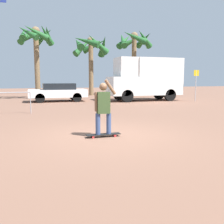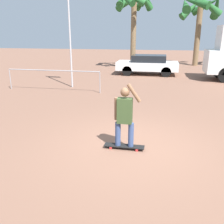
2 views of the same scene
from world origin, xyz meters
name	(u,v)px [view 2 (image 2 of 2)]	position (x,y,z in m)	size (l,w,h in m)	color
ground_plane	(132,146)	(0.00, 0.00, 0.00)	(80.00, 80.00, 0.00)	brown
skateboard	(124,146)	(-0.17, -0.17, 0.07)	(1.03, 0.23, 0.09)	black
person_skateboarder	(125,114)	(-0.17, -0.17, 0.94)	(0.65, 0.22, 1.62)	#384C7A
parked_car_white	(148,64)	(-0.35, 12.09, 0.74)	(4.27, 1.90, 1.37)	black
palm_tree_center_background	(200,9)	(3.58, 18.24, 4.85)	(3.93, 4.17, 6.13)	brown
palm_tree_far_left	(134,5)	(-1.77, 14.99, 4.93)	(3.12, 3.17, 6.09)	brown
flagpole	(70,15)	(-4.04, 6.88, 3.71)	(0.95, 0.12, 6.41)	#B7B7BC
plaza_railing_segment	(53,73)	(-4.70, 5.76, 0.92)	(4.89, 0.05, 1.08)	#99999E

